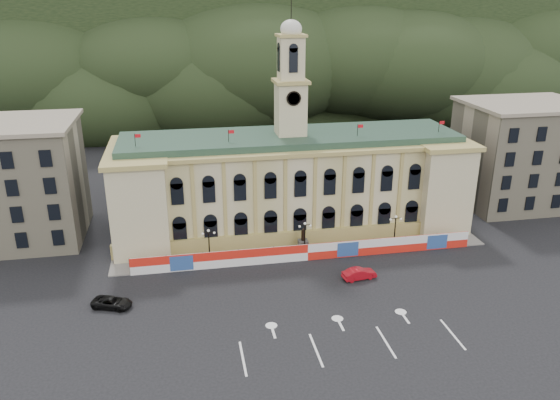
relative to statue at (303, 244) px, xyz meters
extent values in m
plane|color=black|center=(0.00, -18.00, -1.19)|extent=(260.00, 260.00, 0.00)
cube|color=black|center=(0.00, 112.00, 20.81)|extent=(230.00, 70.00, 44.00)
cube|color=#595651|center=(35.00, 92.00, 28.81)|extent=(22.00, 8.00, 14.00)
cube|color=#595651|center=(-48.00, 90.00, 24.81)|extent=(16.00, 7.00, 10.00)
cube|color=beige|center=(0.00, 10.00, 5.81)|extent=(55.00, 15.00, 14.00)
cube|color=tan|center=(0.00, 2.20, 0.01)|extent=(56.00, 0.80, 2.40)
cube|color=tan|center=(0.00, 10.00, 13.11)|extent=(56.20, 16.20, 0.60)
cube|color=#2A4737|center=(0.00, 10.00, 13.81)|extent=(53.00, 13.00, 1.20)
cube|color=beige|center=(-23.50, 9.00, 5.81)|extent=(8.00, 17.00, 14.00)
cube|color=beige|center=(23.50, 9.00, 5.81)|extent=(8.00, 17.00, 14.00)
cube|color=beige|center=(0.00, 10.00, 18.41)|extent=(4.40, 4.40, 8.00)
cube|color=tan|center=(0.00, 10.00, 22.61)|extent=(5.20, 5.20, 0.50)
cube|color=beige|center=(0.00, 10.00, 25.91)|extent=(3.60, 3.60, 6.50)
cube|color=tan|center=(0.00, 10.00, 29.31)|extent=(4.20, 4.20, 0.40)
cylinder|color=black|center=(0.00, 7.70, 20.41)|extent=(2.20, 0.20, 2.20)
ellipsoid|color=silver|center=(0.00, 10.00, 30.21)|extent=(3.20, 3.20, 2.72)
cylinder|color=black|center=(0.00, 10.00, 33.41)|extent=(0.12, 0.12, 5.00)
cube|color=tan|center=(-43.00, 13.00, 7.81)|extent=(20.00, 16.00, 18.00)
cube|color=gray|center=(-43.00, 13.00, 17.11)|extent=(21.00, 17.00, 0.60)
cube|color=tan|center=(43.00, 13.00, 7.81)|extent=(20.00, 16.00, 18.00)
cube|color=gray|center=(43.00, 13.00, 17.11)|extent=(21.00, 17.00, 0.60)
cube|color=red|center=(0.00, -3.00, 0.06)|extent=(50.00, 0.25, 2.50)
cube|color=#2A4C8F|center=(-18.00, -3.14, 0.06)|extent=(3.20, 0.05, 2.20)
cube|color=#2A4C8F|center=(6.00, -3.14, 0.06)|extent=(3.20, 0.05, 2.20)
cube|color=#2A4C8F|center=(20.00, -3.14, 0.06)|extent=(3.20, 0.05, 2.20)
cube|color=slate|center=(0.00, -0.25, -1.11)|extent=(56.00, 5.50, 0.16)
cube|color=#595651|center=(0.00, 0.00, -0.29)|extent=(1.40, 1.40, 1.80)
cylinder|color=black|center=(0.00, 0.00, 1.41)|extent=(0.60, 0.60, 1.60)
sphere|color=black|center=(0.00, 0.00, 2.31)|extent=(0.44, 0.44, 0.44)
cylinder|color=black|center=(-14.00, -1.00, -1.04)|extent=(0.44, 0.44, 0.30)
cylinder|color=black|center=(-14.00, -1.00, 1.21)|extent=(0.18, 0.18, 4.80)
cube|color=black|center=(-14.00, -1.00, 3.51)|extent=(1.60, 0.08, 0.08)
sphere|color=silver|center=(-14.80, -1.00, 3.36)|extent=(0.36, 0.36, 0.36)
sphere|color=silver|center=(-13.20, -1.00, 3.36)|extent=(0.36, 0.36, 0.36)
sphere|color=silver|center=(-14.00, -1.00, 3.76)|extent=(0.40, 0.40, 0.40)
cylinder|color=black|center=(0.00, -1.00, -1.04)|extent=(0.44, 0.44, 0.30)
cylinder|color=black|center=(0.00, -1.00, 1.21)|extent=(0.18, 0.18, 4.80)
cube|color=black|center=(0.00, -1.00, 3.51)|extent=(1.60, 0.08, 0.08)
sphere|color=silver|center=(-0.80, -1.00, 3.36)|extent=(0.36, 0.36, 0.36)
sphere|color=silver|center=(0.80, -1.00, 3.36)|extent=(0.36, 0.36, 0.36)
sphere|color=silver|center=(0.00, -1.00, 3.76)|extent=(0.40, 0.40, 0.40)
cylinder|color=black|center=(14.00, -1.00, -1.04)|extent=(0.44, 0.44, 0.30)
cylinder|color=black|center=(14.00, -1.00, 1.21)|extent=(0.18, 0.18, 4.80)
cube|color=black|center=(14.00, -1.00, 3.51)|extent=(1.60, 0.08, 0.08)
sphere|color=silver|center=(13.20, -1.00, 3.36)|extent=(0.36, 0.36, 0.36)
sphere|color=silver|center=(14.80, -1.00, 3.36)|extent=(0.36, 0.36, 0.36)
sphere|color=silver|center=(14.00, -1.00, 3.76)|extent=(0.40, 0.40, 0.40)
imported|color=#9F0B15|center=(5.60, -9.67, -0.42)|extent=(2.96, 5.13, 1.54)
imported|color=black|center=(-26.62, -11.01, -0.50)|extent=(5.37, 6.36, 1.37)
camera|label=1|loc=(-16.94, -72.06, 35.08)|focal=35.00mm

